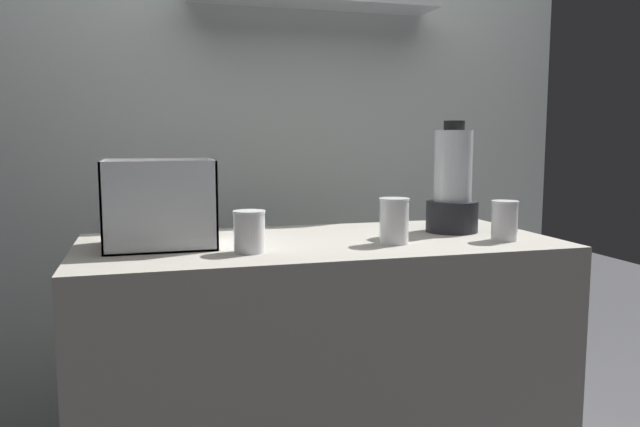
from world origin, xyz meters
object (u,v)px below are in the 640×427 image
carrot_display_bin (157,220)px  juice_cup_pomegranate_far_left (249,235)px  juice_cup_pomegranate_left (394,224)px  blender_pitcher (453,188)px  juice_cup_carrot_middle (504,223)px

carrot_display_bin → juice_cup_pomegranate_far_left: carrot_display_bin is taller
juice_cup_pomegranate_far_left → juice_cup_pomegranate_left: size_ratio=0.85×
juice_cup_pomegranate_far_left → juice_cup_pomegranate_left: (0.42, 0.02, 0.01)m
carrot_display_bin → juice_cup_pomegranate_left: carrot_display_bin is taller
juice_cup_pomegranate_far_left → blender_pitcher: bearing=14.9°
carrot_display_bin → blender_pitcher: 0.93m
carrot_display_bin → juice_cup_pomegranate_left: 0.67m
juice_cup_pomegranate_far_left → juice_cup_carrot_middle: (0.76, -0.01, 0.00)m
juice_cup_pomegranate_left → juice_cup_carrot_middle: bearing=-6.3°
blender_pitcher → juice_cup_pomegranate_far_left: blender_pitcher is taller
carrot_display_bin → juice_cup_pomegranate_far_left: 0.29m
juice_cup_pomegranate_left → juice_cup_carrot_middle: size_ratio=1.11×
blender_pitcher → juice_cup_pomegranate_far_left: bearing=-165.1°
juice_cup_pomegranate_left → blender_pitcher: bearing=30.8°
carrot_display_bin → juice_cup_pomegranate_far_left: (0.24, -0.16, -0.03)m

